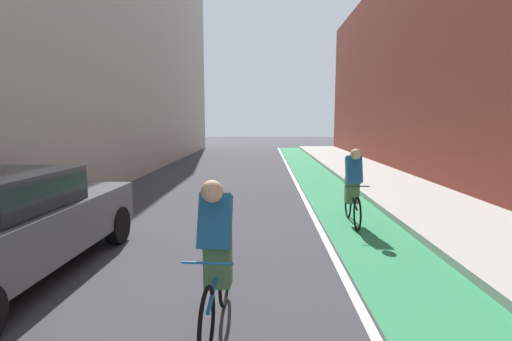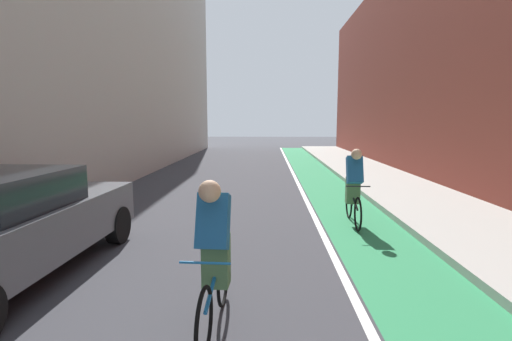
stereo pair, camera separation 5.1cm
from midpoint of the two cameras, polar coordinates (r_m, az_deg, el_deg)
name	(u,v)px [view 2 (the right image)]	position (r m, az deg, el deg)	size (l,w,h in m)	color
ground_plane	(231,210)	(9.44, -3.69, -5.97)	(87.59, 87.59, 0.00)	#38383D
bike_lane_paint	(334,195)	(11.53, 11.76, -3.64)	(1.60, 39.82, 0.00)	#2D8451
lane_divider_stripe	(304,195)	(11.41, 7.29, -3.66)	(0.12, 39.82, 0.00)	white
sidewalk_right	(409,193)	(12.10, 22.14, -3.19)	(2.82, 39.82, 0.14)	#A8A59E
building_facade_right	(474,47)	(15.00, 29.99, 15.72)	(2.40, 35.82, 9.19)	brown
parked_sedan_gray	(7,225)	(6.21, -33.15, -6.86)	(1.96, 4.42, 1.53)	#595B60
cyclist_mid	(214,250)	(4.06, -5.89, -11.85)	(0.48, 1.74, 1.62)	black
cyclist_trailing	(354,185)	(8.30, 14.63, -2.07)	(0.48, 1.74, 1.62)	black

